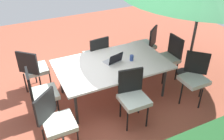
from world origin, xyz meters
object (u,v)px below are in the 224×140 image
(laptop, at_px, (114,60))
(chair_south, at_px, (97,54))
(dining_table, at_px, (112,65))
(chair_southeast, at_px, (34,68))
(chair_northwest, at_px, (195,76))
(chair_north, at_px, (133,95))
(chair_west, at_px, (169,56))
(chair_east, at_px, (40,92))
(cup, at_px, (132,58))
(chair_southwest, at_px, (146,44))
(chair_northeast, at_px, (55,119))

(laptop, bearing_deg, chair_south, -101.84)
(laptop, bearing_deg, dining_table, 12.42)
(chair_southeast, bearing_deg, chair_south, -137.21)
(chair_northwest, bearing_deg, chair_south, 175.40)
(chair_southeast, height_order, chair_north, same)
(chair_west, bearing_deg, chair_east, -88.87)
(dining_table, distance_m, cup, 0.41)
(dining_table, distance_m, laptop, 0.10)
(chair_southeast, bearing_deg, chair_east, 129.95)
(chair_south, relative_size, chair_east, 1.00)
(chair_southwest, height_order, chair_north, same)
(chair_southeast, distance_m, cup, 1.97)
(dining_table, relative_size, laptop, 5.71)
(chair_northwest, bearing_deg, dining_table, -165.08)
(laptop, bearing_deg, chair_southeast, -43.55)
(chair_east, relative_size, chair_southwest, 1.00)
(chair_east, bearing_deg, chair_west, -84.94)
(dining_table, height_order, chair_northwest, chair_northwest)
(chair_northeast, relative_size, cup, 8.28)
(chair_south, distance_m, chair_southwest, 1.28)
(dining_table, bearing_deg, chair_north, 90.75)
(chair_south, bearing_deg, chair_southeast, -6.16)
(chair_west, distance_m, chair_southwest, 0.74)
(cup, bearing_deg, dining_table, -9.25)
(chair_northeast, xyz_separation_m, chair_southwest, (-2.62, -1.60, 0.00))
(chair_southeast, xyz_separation_m, chair_southwest, (-2.65, 0.02, 0.00))
(laptop, relative_size, cup, 3.14)
(chair_west, distance_m, chair_east, 2.80)
(chair_west, distance_m, chair_northeast, 2.87)
(chair_south, distance_m, chair_west, 1.59)
(chair_southwest, bearing_deg, chair_northeast, -7.08)
(chair_northwest, xyz_separation_m, chair_southwest, (0.08, -1.58, 0.00))
(chair_east, relative_size, chair_northeast, 1.00)
(chair_south, relative_size, laptop, 2.64)
(chair_southwest, bearing_deg, cup, 4.76)
(chair_northeast, bearing_deg, dining_table, -9.21)
(dining_table, bearing_deg, chair_northeast, 31.76)
(chair_north, relative_size, laptop, 2.64)
(chair_south, relative_size, chair_southwest, 1.00)
(chair_west, height_order, cup, chair_west)
(cup, bearing_deg, chair_southeast, -26.20)
(chair_southwest, bearing_deg, dining_table, -7.35)
(chair_south, distance_m, chair_east, 1.64)
(dining_table, bearing_deg, cup, 170.75)
(dining_table, height_order, chair_east, chair_east)
(chair_north, height_order, laptop, chair_north)
(chair_northwest, relative_size, cup, 8.28)
(chair_south, bearing_deg, chair_northeast, 44.07)
(chair_northeast, bearing_deg, cup, -17.18)
(chair_south, xyz_separation_m, laptop, (-0.04, 0.79, 0.24))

